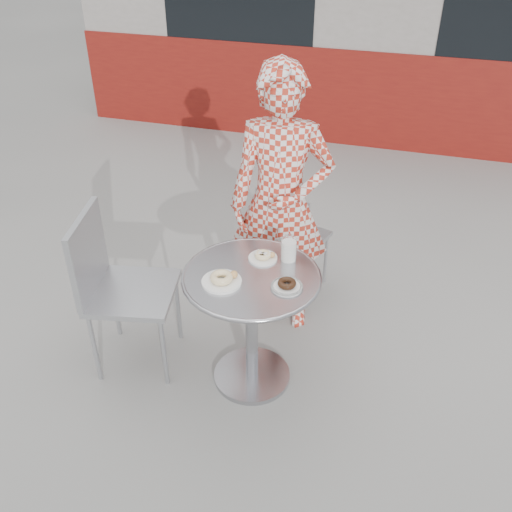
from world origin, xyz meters
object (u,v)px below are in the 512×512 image
(seated_person, at_px, (281,205))
(chair_left, at_px, (134,319))
(milk_cup, at_px, (289,250))
(plate_near, at_px, (222,279))
(chair_far, at_px, (293,258))
(bistro_table, at_px, (252,303))
(plate_far, at_px, (263,256))
(plate_checker, at_px, (287,285))

(seated_person, bearing_deg, chair_left, -145.48)
(chair_left, relative_size, seated_person, 0.58)
(milk_cup, bearing_deg, plate_near, -132.64)
(plate_near, bearing_deg, chair_far, 82.12)
(bistro_table, height_order, seated_person, seated_person)
(plate_near, relative_size, milk_cup, 1.50)
(plate_far, height_order, plate_near, plate_near)
(chair_left, distance_m, plate_checker, 1.02)
(seated_person, distance_m, plate_far, 0.45)
(chair_far, height_order, plate_far, chair_far)
(chair_left, bearing_deg, plate_checker, -102.69)
(chair_left, relative_size, milk_cup, 7.18)
(chair_far, height_order, chair_left, chair_left)
(chair_left, bearing_deg, seated_person, -59.70)
(bistro_table, bearing_deg, plate_far, 83.94)
(bistro_table, bearing_deg, plate_near, -140.51)
(chair_left, distance_m, plate_far, 0.88)
(chair_left, height_order, milk_cup, chair_left)
(plate_near, height_order, milk_cup, milk_cup)
(bistro_table, xyz_separation_m, chair_far, (0.02, 0.93, -0.31))
(plate_far, bearing_deg, plate_near, -118.00)
(seated_person, bearing_deg, bistro_table, -97.23)
(seated_person, bearing_deg, plate_near, -107.23)
(seated_person, height_order, plate_checker, seated_person)
(plate_near, distance_m, plate_checker, 0.33)
(plate_far, bearing_deg, chair_far, 89.92)
(plate_far, bearing_deg, milk_cup, 13.09)
(plate_near, bearing_deg, milk_cup, 47.36)
(chair_far, relative_size, seated_person, 0.48)
(seated_person, relative_size, plate_far, 10.75)
(chair_left, bearing_deg, chair_far, -48.73)
(seated_person, bearing_deg, chair_far, 79.28)
(bistro_table, height_order, chair_far, chair_far)
(bistro_table, distance_m, seated_person, 0.66)
(seated_person, xyz_separation_m, plate_near, (-0.12, -0.70, -0.08))
(chair_far, height_order, plate_near, chair_far)
(plate_far, bearing_deg, plate_checker, -49.46)
(plate_near, bearing_deg, chair_left, 173.17)
(plate_far, distance_m, plate_checker, 0.28)
(bistro_table, distance_m, chair_left, 0.76)
(seated_person, relative_size, plate_near, 8.20)
(chair_left, height_order, plate_far, chair_left)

